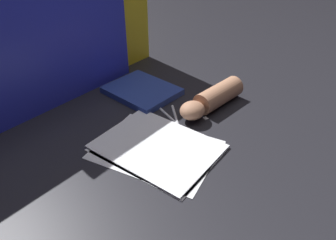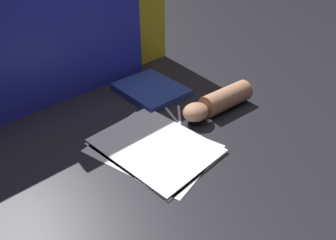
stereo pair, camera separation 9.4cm
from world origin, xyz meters
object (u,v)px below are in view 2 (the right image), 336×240
Objects in this scene: paper_stack at (155,147)px; scissors at (180,124)px; hand_forearm at (218,102)px; book_closed at (151,90)px.

paper_stack is 0.13m from scissors.
scissors is 0.57× the size of hand_forearm.
paper_stack is 0.28m from hand_forearm.
paper_stack is at bearing -176.28° from scissors.
scissors is at bearing -116.87° from book_closed.
hand_forearm reaches higher than book_closed.
book_closed is (0.24, 0.22, 0.01)m from paper_stack.
hand_forearm is at bearing -81.30° from book_closed.
scissors reaches higher than paper_stack.
paper_stack is at bearing 171.79° from hand_forearm.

